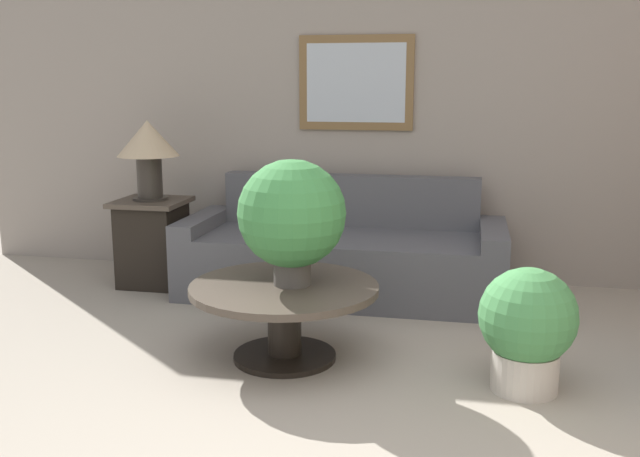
{
  "coord_description": "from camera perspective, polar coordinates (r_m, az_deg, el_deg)",
  "views": [
    {
      "loc": [
        0.31,
        -2.3,
        1.51
      ],
      "look_at": [
        -0.6,
        2.03,
        0.59
      ],
      "focal_mm": 40.0,
      "sensor_mm": 36.0,
      "label": 1
    }
  ],
  "objects": [
    {
      "name": "coffee_table",
      "position": [
        3.92,
        -2.88,
        -6.12
      ],
      "size": [
        1.03,
        1.03,
        0.43
      ],
      "color": "black",
      "rests_on": "ground_plane"
    },
    {
      "name": "potted_plant_floor",
      "position": [
        3.66,
        16.25,
        -7.45
      ],
      "size": [
        0.48,
        0.48,
        0.63
      ],
      "color": "beige",
      "rests_on": "ground_plane"
    },
    {
      "name": "side_table",
      "position": [
        5.49,
        -13.23,
        -1.02
      ],
      "size": [
        0.5,
        0.5,
        0.65
      ],
      "color": "black",
      "rests_on": "ground_plane"
    },
    {
      "name": "wall_back",
      "position": [
        5.48,
        8.58,
        9.41
      ],
      "size": [
        7.44,
        0.09,
        2.6
      ],
      "color": "gray",
      "rests_on": "ground_plane"
    },
    {
      "name": "potted_plant_on_table",
      "position": [
        3.8,
        -2.27,
        1.04
      ],
      "size": [
        0.58,
        0.58,
        0.68
      ],
      "color": "#4C4742",
      "rests_on": "coffee_table"
    },
    {
      "name": "table_lamp",
      "position": [
        5.38,
        -13.59,
        6.46
      ],
      "size": [
        0.45,
        0.45,
        0.58
      ],
      "color": "#2D2823",
      "rests_on": "side_table"
    },
    {
      "name": "couch_main",
      "position": [
        5.13,
        1.82,
        -2.24
      ],
      "size": [
        2.28,
        0.88,
        0.82
      ],
      "color": "#4C4C51",
      "rests_on": "ground_plane"
    }
  ]
}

